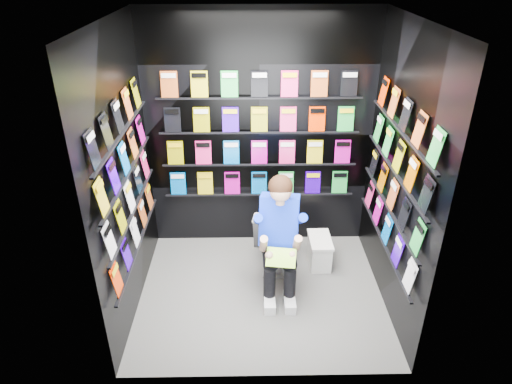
{
  "coord_description": "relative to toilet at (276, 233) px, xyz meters",
  "views": [
    {
      "loc": [
        -0.11,
        -3.55,
        3.06
      ],
      "look_at": [
        -0.05,
        0.15,
        1.08
      ],
      "focal_mm": 32.0,
      "sensor_mm": 36.0,
      "label": 1
    }
  ],
  "objects": [
    {
      "name": "wall_back",
      "position": [
        -0.17,
        0.46,
        0.93
      ],
      "size": [
        2.4,
        0.04,
        2.6
      ],
      "primitive_type": "cube",
      "color": "black",
      "rests_on": "floor"
    },
    {
      "name": "wall_right",
      "position": [
        1.03,
        -0.54,
        0.93
      ],
      "size": [
        0.04,
        2.0,
        2.6
      ],
      "primitive_type": "cube",
      "color": "black",
      "rests_on": "floor"
    },
    {
      "name": "ceiling",
      "position": [
        -0.17,
        -0.54,
        2.23
      ],
      "size": [
        2.4,
        2.4,
        0.0
      ],
      "primitive_type": "plane",
      "color": "white",
      "rests_on": "floor"
    },
    {
      "name": "comics_back",
      "position": [
        -0.17,
        0.43,
        0.94
      ],
      "size": [
        2.1,
        0.06,
        1.37
      ],
      "primitive_type": null,
      "color": "#B9511F",
      "rests_on": "wall_back"
    },
    {
      "name": "toilet",
      "position": [
        0.0,
        0.0,
        0.0
      ],
      "size": [
        0.53,
        0.8,
        0.73
      ],
      "primitive_type": "imported",
      "rotation": [
        0.0,
        0.0,
        2.99
      ],
      "color": "white",
      "rests_on": "floor"
    },
    {
      "name": "wall_left",
      "position": [
        -1.37,
        -0.54,
        0.93
      ],
      "size": [
        0.04,
        2.0,
        2.6
      ],
      "primitive_type": "cube",
      "color": "black",
      "rests_on": "floor"
    },
    {
      "name": "held_comic",
      "position": [
        0.0,
        -0.73,
        0.21
      ],
      "size": [
        0.29,
        0.2,
        0.11
      ],
      "primitive_type": "cube",
      "rotation": [
        -0.96,
        0.0,
        -0.15
      ],
      "color": "green",
      "rests_on": "reader"
    },
    {
      "name": "reader",
      "position": [
        0.0,
        -0.38,
        0.39
      ],
      "size": [
        0.61,
        0.8,
        1.36
      ],
      "primitive_type": null,
      "rotation": [
        0.0,
        0.0,
        -0.15
      ],
      "color": "#1430D1",
      "rests_on": "toilet"
    },
    {
      "name": "longbox_lid",
      "position": [
        0.47,
        -0.05,
        -0.06
      ],
      "size": [
        0.24,
        0.41,
        0.03
      ],
      "primitive_type": "cube",
      "rotation": [
        0.0,
        0.0,
        0.01
      ],
      "color": "white",
      "rests_on": "longbox"
    },
    {
      "name": "longbox",
      "position": [
        0.47,
        -0.05,
        -0.22
      ],
      "size": [
        0.22,
        0.39,
        0.29
      ],
      "primitive_type": "cube",
      "rotation": [
        0.0,
        0.0,
        0.01
      ],
      "color": "white",
      "rests_on": "floor"
    },
    {
      "name": "comics_right",
      "position": [
        1.0,
        -0.54,
        0.94
      ],
      "size": [
        0.06,
        1.7,
        1.37
      ],
      "primitive_type": null,
      "color": "#B9511F",
      "rests_on": "wall_right"
    },
    {
      "name": "comics_left",
      "position": [
        -1.34,
        -0.54,
        0.94
      ],
      "size": [
        0.06,
        1.7,
        1.37
      ],
      "primitive_type": null,
      "color": "#B9511F",
      "rests_on": "wall_left"
    },
    {
      "name": "floor",
      "position": [
        -0.17,
        -0.54,
        -0.37
      ],
      "size": [
        2.4,
        2.4,
        0.0
      ],
      "primitive_type": "plane",
      "color": "#5D5D5B",
      "rests_on": "ground"
    },
    {
      "name": "wall_front",
      "position": [
        -0.17,
        -1.54,
        0.93
      ],
      "size": [
        2.4,
        0.04,
        2.6
      ],
      "primitive_type": "cube",
      "color": "black",
      "rests_on": "floor"
    }
  ]
}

